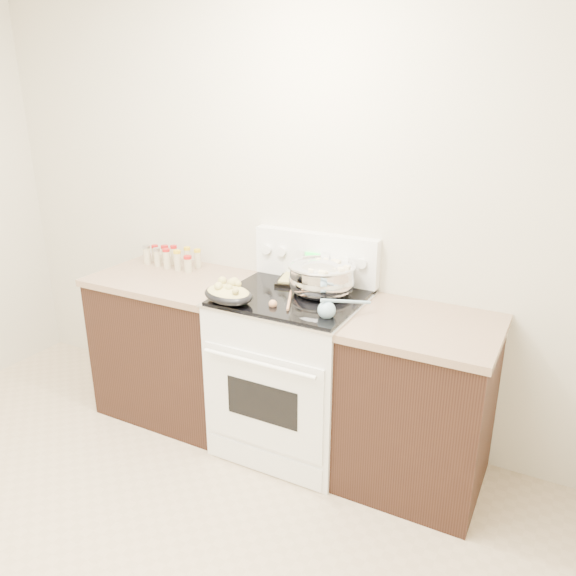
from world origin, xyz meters
The scene contains 9 objects.
counter_left centered at (-0.48, 1.43, 0.46)m, with size 0.93×0.67×0.92m.
counter_right centered at (1.08, 1.43, 0.46)m, with size 0.73×0.67×0.92m.
kitchen_range centered at (0.35, 1.42, 0.49)m, with size 0.78×0.73×1.22m.
mixing_bowl centered at (0.48, 1.52, 1.03)m, with size 0.44×0.44×0.22m.
roasting_pan centered at (0.10, 1.17, 0.99)m, with size 0.34×0.28×0.12m.
baking_sheet centered at (0.35, 1.64, 0.96)m, with size 0.40×0.32×0.06m.
wooden_spoon centered at (0.35, 1.27, 0.95)m, with size 0.13×0.26×0.04m.
blue_ladle centered at (0.64, 1.24, 0.98)m, with size 0.20×0.25×0.11m.
spice_jars centered at (-0.61, 1.58, 0.98)m, with size 0.39×0.15×0.13m.
Camera 1 is at (1.66, -1.11, 2.02)m, focal length 35.00 mm.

